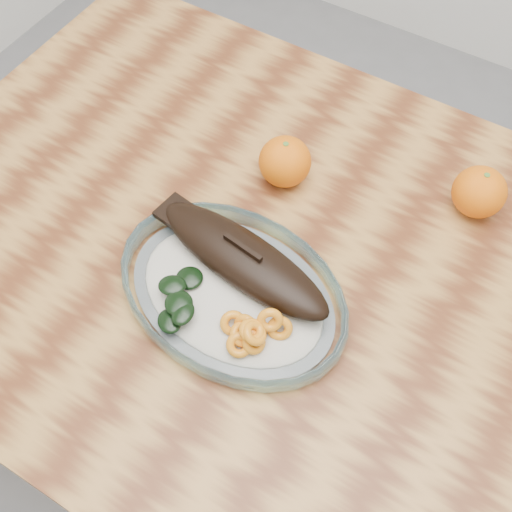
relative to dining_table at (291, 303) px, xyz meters
name	(u,v)px	position (x,y,z in m)	size (l,w,h in m)	color
ground	(278,436)	(0.00, 0.00, -0.65)	(3.00, 3.00, 0.00)	slate
dining_table	(291,303)	(0.00, 0.00, 0.00)	(1.20, 0.80, 0.75)	#5C2D16
plated_meal	(233,288)	(-0.05, -0.08, 0.12)	(0.63, 0.63, 0.08)	white
orange_left	(285,162)	(-0.09, 0.13, 0.14)	(0.08, 0.08, 0.08)	#E16704
orange_right	(479,192)	(0.17, 0.22, 0.14)	(0.08, 0.08, 0.08)	#E16704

